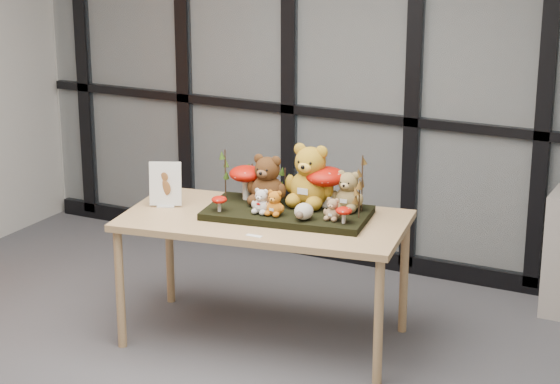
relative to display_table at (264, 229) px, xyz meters
The scene contains 22 objects.
room_shell 1.48m from the display_table, 94.39° to the right, with size 5.00×5.00×5.00m.
glass_partition 1.58m from the display_table, 93.41° to the left, with size 4.90×0.06×2.78m.
display_table is the anchor object (origin of this frame).
diorama_tray 0.16m from the display_table, 35.71° to the left, with size 0.91×0.46×0.04m, color black.
bear_pooh_yellow 0.41m from the display_table, 49.81° to the left, with size 0.30×0.27×0.39m, color #B4841D, non-canonical shape.
bear_brown_medium 0.30m from the display_table, 109.12° to the left, with size 0.24×0.22×0.32m, color #462811, non-canonical shape.
bear_tan_back 0.52m from the display_table, 29.30° to the left, with size 0.19×0.17×0.25m, color olive, non-canonical shape.
bear_small_yellow 0.21m from the display_table, 25.20° to the right, with size 0.12×0.11×0.16m, color #C86B16, non-canonical shape.
bear_white_bow 0.19m from the display_table, 80.98° to the right, with size 0.12×0.11×0.16m, color silver, non-canonical shape.
bear_beige_small 0.44m from the display_table, ahead, with size 0.11×0.10×0.14m, color #A17C55, non-canonical shape.
plush_cream_hedgehog 0.31m from the display_table, ahead, with size 0.08×0.07×0.10m, color beige, non-canonical shape.
mushroom_back_left 0.33m from the display_table, 142.38° to the left, with size 0.20×0.20×0.22m, color #A50F05, non-canonical shape.
mushroom_back_right 0.42m from the display_table, 39.54° to the left, with size 0.23×0.23×0.25m, color #A50F05, non-canonical shape.
mushroom_front_left 0.29m from the display_table, 150.80° to the right, with size 0.09×0.09×0.10m, color #A50F05, non-canonical shape.
mushroom_front_right 0.51m from the display_table, ahead, with size 0.09×0.09×0.10m, color #A50F05, non-canonical shape.
sprig_green_far_left 0.43m from the display_table, 158.18° to the left, with size 0.05×0.05×0.29m, color #1A320B, non-canonical shape.
sprig_green_mid_left 0.34m from the display_table, 132.23° to the left, with size 0.05×0.05×0.20m, color #1A320B, non-canonical shape.
sprig_dry_far_right 0.61m from the display_table, 26.05° to the left, with size 0.05×0.05×0.32m, color brown, non-canonical shape.
sprig_dry_mid_right 0.58m from the display_table, 13.38° to the left, with size 0.05×0.05×0.22m, color brown, non-canonical shape.
sprig_green_centre 0.31m from the display_table, 87.74° to the left, with size 0.05×0.05×0.19m, color #1A320B, non-canonical shape.
sign_holder 0.64m from the display_table, behind, with size 0.18×0.11×0.27m.
label_card 0.33m from the display_table, 71.98° to the right, with size 0.09×0.03×0.00m, color white.
Camera 1 is at (2.60, -3.70, 2.52)m, focal length 65.00 mm.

